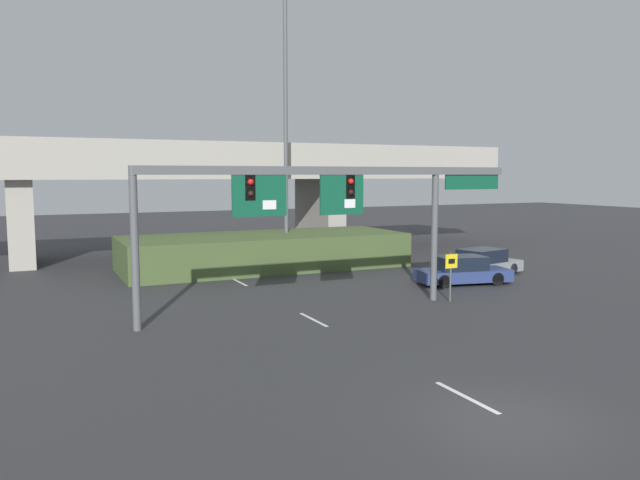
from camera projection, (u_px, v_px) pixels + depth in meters
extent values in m
plane|color=#2D2D30|center=(505.00, 417.00, 13.98)|extent=(160.00, 160.00, 0.00)
cube|color=silver|center=(466.00, 397.00, 15.22)|extent=(0.14, 2.40, 0.01)
cube|color=silver|center=(313.00, 320.00, 23.32)|extent=(0.14, 2.40, 0.01)
cube|color=silver|center=(239.00, 282.00, 31.42)|extent=(0.14, 2.40, 0.01)
cube|color=silver|center=(196.00, 260.00, 39.53)|extent=(0.14, 2.40, 0.01)
cylinder|color=#515456|center=(135.00, 249.00, 21.42)|extent=(0.28, 0.28, 5.72)
cylinder|color=#515456|center=(434.00, 234.00, 26.68)|extent=(0.28, 0.28, 5.72)
cube|color=#515456|center=(341.00, 171.00, 24.49)|extent=(15.90, 0.32, 0.32)
cube|color=black|center=(249.00, 188.00, 22.95)|extent=(0.40, 0.28, 0.95)
sphere|color=red|center=(251.00, 182.00, 22.77)|extent=(0.22, 0.22, 0.22)
sphere|color=black|center=(251.00, 194.00, 22.82)|extent=(0.22, 0.22, 0.22)
cube|color=black|center=(349.00, 187.00, 24.71)|extent=(0.40, 0.28, 0.95)
sphere|color=red|center=(351.00, 181.00, 24.53)|extent=(0.22, 0.22, 0.22)
sphere|color=black|center=(351.00, 192.00, 24.57)|extent=(0.22, 0.22, 0.22)
cube|color=#0F4C33|center=(259.00, 196.00, 23.05)|extent=(2.12, 0.08, 1.54)
cube|color=white|center=(269.00, 205.00, 23.20)|extent=(0.53, 0.03, 0.34)
cube|color=#0F4C33|center=(342.00, 195.00, 24.50)|extent=(1.89, 0.08, 1.57)
cube|color=white|center=(350.00, 204.00, 24.63)|extent=(0.47, 0.03, 0.34)
cube|color=#0F4C33|center=(472.00, 182.00, 27.19)|extent=(2.84, 0.07, 0.64)
cylinder|color=#4C4C4C|center=(450.00, 277.00, 26.49)|extent=(0.08, 0.08, 2.10)
cube|color=yellow|center=(451.00, 261.00, 26.37)|extent=(0.60, 0.03, 0.60)
cube|color=black|center=(452.00, 261.00, 26.36)|extent=(0.33, 0.01, 0.21)
cylinder|color=#515456|center=(286.00, 129.00, 36.53)|extent=(0.24, 0.24, 16.06)
cube|color=#A39E93|center=(184.00, 168.00, 41.26)|extent=(46.59, 7.38, 1.45)
cube|color=#A39E93|center=(197.00, 148.00, 38.00)|extent=(46.59, 0.40, 0.90)
cube|color=#A39E93|center=(21.00, 222.00, 37.42)|extent=(1.40, 5.90, 5.11)
cube|color=#A39E93|center=(319.00, 213.00, 45.79)|extent=(1.40, 5.90, 5.11)
cube|color=#42562D|center=(265.00, 251.00, 36.05)|extent=(16.15, 6.06, 1.95)
cube|color=navy|center=(463.00, 275.00, 30.89)|extent=(4.84, 2.67, 0.57)
cube|color=black|center=(460.00, 263.00, 30.78)|extent=(2.65, 2.06, 0.67)
cylinder|color=black|center=(481.00, 274.00, 32.00)|extent=(0.67, 0.34, 0.64)
cylinder|color=black|center=(497.00, 279.00, 30.47)|extent=(0.67, 0.34, 0.64)
cylinder|color=black|center=(430.00, 276.00, 31.33)|extent=(0.67, 0.34, 0.64)
cylinder|color=black|center=(444.00, 281.00, 29.80)|extent=(0.67, 0.34, 0.64)
cube|color=gray|center=(484.00, 267.00, 33.45)|extent=(4.78, 2.78, 0.59)
cube|color=black|center=(482.00, 255.00, 33.27)|extent=(2.64, 2.14, 0.69)
cylinder|color=black|center=(487.00, 265.00, 34.95)|extent=(0.67, 0.35, 0.64)
cylinder|color=black|center=(512.00, 269.00, 33.65)|extent=(0.67, 0.35, 0.64)
cylinder|color=black|center=(455.00, 270.00, 33.27)|extent=(0.67, 0.35, 0.64)
cylinder|color=black|center=(479.00, 274.00, 31.97)|extent=(0.67, 0.35, 0.64)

